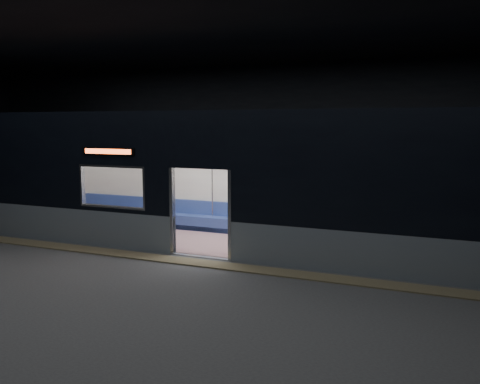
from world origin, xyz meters
The scene contains 7 objects.
station_floor centered at (0.00, 0.00, -0.01)m, with size 24.00×14.00×0.01m, color #47494C.
station_envelope centered at (0.00, 0.00, 3.66)m, with size 24.00×14.00×5.00m.
tactile_strip centered at (0.00, 0.55, 0.01)m, with size 22.80×0.50×0.03m, color #8C7F59.
metro_car centered at (0.00, 2.54, 1.85)m, with size 18.00×3.04×3.35m.
passenger centered at (4.80, 3.55, 0.80)m, with size 0.44×0.71×1.37m.
handbag centered at (4.78, 3.32, 0.67)m, with size 0.25×0.22×0.13m, color black.
transit_map centered at (2.26, 3.85, 1.45)m, with size 0.92×0.03×0.60m, color white.
Camera 1 is at (5.22, -9.10, 3.05)m, focal length 38.00 mm.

